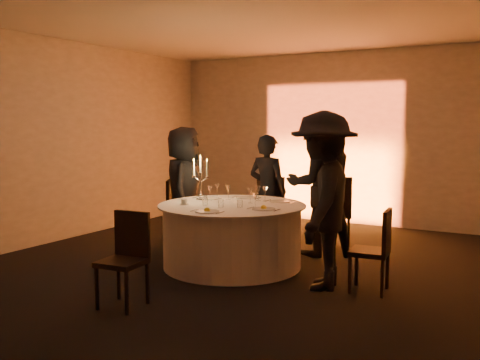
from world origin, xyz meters
The scene contains 33 objects.
floor centered at (0.00, 0.00, 0.00)m, with size 7.00×7.00×0.00m, color black.
ceiling centered at (0.00, 0.00, 3.00)m, with size 7.00×7.00×0.00m, color silver.
wall_back centered at (0.00, 3.50, 1.50)m, with size 7.00×7.00×0.00m, color #9D9992.
wall_left centered at (-3.00, 0.00, 1.50)m, with size 7.00×7.00×0.00m, color #9D9992.
uplighter_fixture centered at (0.00, 3.20, 0.05)m, with size 0.25×0.12×0.10m, color black.
banquet_table centered at (0.00, 0.00, 0.38)m, with size 1.80×1.80×0.77m.
chair_left centered at (-1.29, 0.64, 0.53)m, with size 0.56×0.56×0.95m.
chair_back_left centered at (-0.09, 1.37, 0.57)m, with size 0.46×0.46×1.00m.
chair_back_right centered at (0.81, 1.37, 0.59)m, with size 0.61×0.61×1.04m.
chair_right centered at (1.82, -0.16, 0.49)m, with size 0.42×0.42×0.87m.
chair_front centered at (-0.18, -1.71, 0.50)m, with size 0.43×0.43×0.90m.
guest_left centered at (-1.09, 0.52, 0.85)m, with size 0.83×0.54×1.71m, color black.
guest_back_left centered at (-0.10, 1.17, 0.80)m, with size 0.58×0.38×1.60m, color black.
guest_back_right centered at (0.73, 1.07, 0.94)m, with size 0.91×0.71×1.88m, color black.
guest_right centered at (1.27, -0.27, 0.94)m, with size 1.22×0.70×1.88m, color black.
plate_left centered at (-0.54, 0.27, 0.78)m, with size 0.36×0.27×0.01m.
plate_back_left centered at (-0.11, 0.57, 0.78)m, with size 0.36×0.27×0.01m.
plate_back_right centered at (0.43, 0.46, 0.78)m, with size 0.36×0.26×0.01m.
plate_right centered at (0.52, -0.17, 0.79)m, with size 0.36×0.27×0.08m.
plate_front centered at (0.05, -0.64, 0.79)m, with size 0.36×0.27×0.08m.
coffee_cup centered at (-0.50, -0.30, 0.80)m, with size 0.11×0.11×0.07m.
candelabra centered at (-0.50, 0.07, 0.97)m, with size 0.25×0.12×0.59m.
wine_glass_a centered at (0.16, 0.17, 0.91)m, with size 0.07×0.07×0.19m.
wine_glass_b centered at (0.41, -0.17, 0.91)m, with size 0.07×0.07×0.19m.
wine_glass_c centered at (-0.45, 0.38, 0.91)m, with size 0.07×0.07×0.19m.
wine_glass_d centered at (0.14, 0.42, 0.91)m, with size 0.07×0.07×0.19m.
wine_glass_e centered at (0.24, 0.42, 0.91)m, with size 0.07×0.07×0.19m.
wine_glass_f centered at (-0.39, 0.12, 0.91)m, with size 0.07×0.07×0.19m.
wine_glass_g centered at (-0.23, 0.30, 0.91)m, with size 0.07×0.07×0.19m.
tumbler_a centered at (0.00, -0.26, 0.82)m, with size 0.07×0.07×0.09m, color silver.
tumbler_b centered at (-0.24, -0.23, 0.82)m, with size 0.07×0.07×0.09m, color silver.
tumbler_c centered at (-0.36, -0.05, 0.82)m, with size 0.07×0.07×0.09m, color silver.
tumbler_d centered at (0.21, -0.17, 0.82)m, with size 0.07×0.07×0.09m, color silver.
Camera 1 is at (3.24, -5.57, 1.75)m, focal length 40.00 mm.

